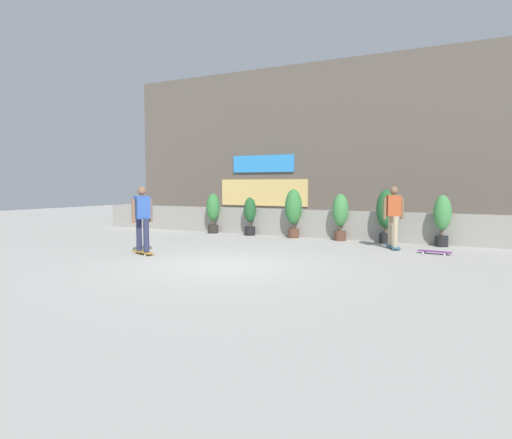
# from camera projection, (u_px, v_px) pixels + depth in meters

# --- Properties ---
(ground_plane) EXTENTS (48.00, 48.00, 0.00)m
(ground_plane) POSITION_uv_depth(u_px,v_px,m) (223.00, 266.00, 9.95)
(ground_plane) COLOR #B2AFA8
(planter_wall) EXTENTS (18.00, 0.40, 0.90)m
(planter_wall) POSITION_uv_depth(u_px,v_px,m) (320.00, 224.00, 15.20)
(planter_wall) COLOR gray
(planter_wall) RESTS_ON ground
(building_backdrop) EXTENTS (20.00, 2.08, 6.50)m
(building_backdrop) POSITION_uv_depth(u_px,v_px,m) (356.00, 147.00, 18.51)
(building_backdrop) COLOR #60564C
(building_backdrop) RESTS_ON ground
(potted_plant_0) EXTENTS (0.48, 0.48, 1.42)m
(potted_plant_0) POSITION_uv_depth(u_px,v_px,m) (213.00, 210.00, 16.59)
(potted_plant_0) COLOR #2D2823
(potted_plant_0) RESTS_ON ground
(potted_plant_1) EXTENTS (0.42, 0.42, 1.30)m
(potted_plant_1) POSITION_uv_depth(u_px,v_px,m) (250.00, 214.00, 15.90)
(potted_plant_1) COLOR black
(potted_plant_1) RESTS_ON ground
(potted_plant_2) EXTENTS (0.56, 0.56, 1.59)m
(potted_plant_2) POSITION_uv_depth(u_px,v_px,m) (293.00, 209.00, 15.12)
(potted_plant_2) COLOR brown
(potted_plant_2) RESTS_ON ground
(potted_plant_3) EXTENTS (0.49, 0.49, 1.45)m
(potted_plant_3) POSITION_uv_depth(u_px,v_px,m) (340.00, 214.00, 14.39)
(potted_plant_3) COLOR brown
(potted_plant_3) RESTS_ON ground
(potted_plant_4) EXTENTS (0.56, 0.56, 1.59)m
(potted_plant_4) POSITION_uv_depth(u_px,v_px,m) (386.00, 212.00, 13.74)
(potted_plant_4) COLOR black
(potted_plant_4) RESTS_ON ground
(potted_plant_5) EXTENTS (0.49, 0.49, 1.45)m
(potted_plant_5) POSITION_uv_depth(u_px,v_px,m) (442.00, 217.00, 13.01)
(potted_plant_5) COLOR black
(potted_plant_5) RESTS_ON ground
(skater_foreground) EXTENTS (0.82, 0.53, 1.70)m
(skater_foreground) POSITION_uv_depth(u_px,v_px,m) (142.00, 217.00, 11.52)
(skater_foreground) COLOR #BF8C26
(skater_foreground) RESTS_ON ground
(skater_far_right) EXTENTS (0.58, 0.79, 1.70)m
(skater_far_right) POSITION_uv_depth(u_px,v_px,m) (393.00, 214.00, 12.52)
(skater_far_right) COLOR #266699
(skater_far_right) RESTS_ON ground
(skateboard_near_camera) EXTENTS (0.82, 0.29, 0.08)m
(skateboard_near_camera) POSITION_uv_depth(u_px,v_px,m) (435.00, 252.00, 11.65)
(skateboard_near_camera) COLOR #72338C
(skateboard_near_camera) RESTS_ON ground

